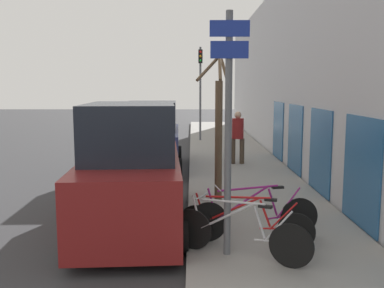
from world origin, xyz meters
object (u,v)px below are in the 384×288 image
Objects in this scene: pedestrian_near at (240,134)px; traffic_light at (202,81)px; parked_car_1 at (154,139)px; street_tree at (221,131)px; bicycle_0 at (241,233)px; bicycle_2 at (256,216)px; bicycle_1 at (247,224)px; signpost at (230,126)px; parked_car_0 at (134,173)px.

pedestrian_near is 0.39× the size of traffic_light.
street_tree is at bearing -68.42° from parked_car_1.
bicycle_2 is (0.35, 0.84, 0.01)m from bicycle_0.
traffic_light is at bearing 17.71° from bicycle_1.
traffic_light reaches higher than signpost.
parked_car_1 is (-2.05, 7.81, 0.48)m from bicycle_0.
bicycle_1 is 0.47× the size of parked_car_0.
bicycle_2 is at bearing -87.24° from traffic_light.
traffic_light reaches higher than parked_car_1.
signpost reaches higher than street_tree.
parked_car_1 is 4.92m from street_tree.
signpost is 0.79× the size of parked_car_0.
street_tree is at bearing 37.40° from parked_car_0.
parked_car_0 is 5.98m from parked_car_1.
parked_car_0 is (-2.02, 1.29, 0.58)m from bicycle_1.
parked_car_1 is at bearing 88.18° from parked_car_0.
bicycle_0 is 2.68m from parked_car_0.
parked_car_0 is 1.06× the size of parked_car_1.
parked_car_0 reaches higher than pedestrian_near.
parked_car_1 is 2.48× the size of pedestrian_near.
traffic_light is at bearing 90.56° from signpost.
bicycle_2 is 1.28× the size of pedestrian_near.
parked_car_1 is (-2.20, 7.26, 0.50)m from bicycle_1.
parked_car_0 is at bearing 135.36° from signpost.
parked_car_0 is (-1.70, 1.68, -1.07)m from signpost.
signpost is 3.22m from street_tree.
street_tree is 0.77× the size of traffic_light.
traffic_light is at bearing -6.93° from bicycle_2.
bicycle_0 is at bearing 85.87° from pedestrian_near.
traffic_light reaches higher than bicycle_1.
bicycle_0 is at bearing -41.18° from signpost.
bicycle_2 is 2.83m from street_tree.
street_tree is at bearing 29.28° from bicycle_0.
traffic_light reaches higher than parked_car_0.
street_tree is at bearing 21.34° from bicycle_1.
bicycle_0 is 0.58× the size of street_tree.
pedestrian_near is at bearing 4.53° from parked_car_1.
bicycle_1 is at bearing 135.64° from bicycle_2.
traffic_light is at bearing -78.26° from pedestrian_near.
parked_car_1 is 1.28× the size of street_tree.
traffic_light is (-0.31, 14.61, 2.50)m from bicycle_0.
bicycle_1 is 0.96× the size of bicycle_2.
bicycle_2 is 0.49× the size of parked_car_0.
street_tree is (-0.95, -4.78, 0.59)m from pedestrian_near.
street_tree is (-0.12, 3.35, 1.23)m from bicycle_0.
parked_car_0 is 2.63× the size of pedestrian_near.
traffic_light is (-0.19, 11.26, 1.27)m from street_tree.
signpost is 1.69× the size of bicycle_1.
street_tree reaches higher than bicycle_0.
bicycle_2 is at bearing 4.44° from bicycle_0.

